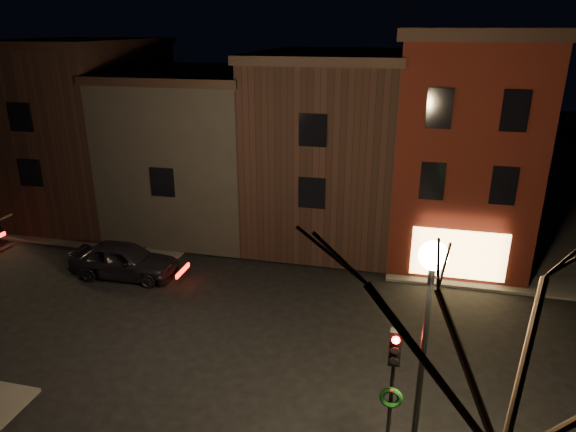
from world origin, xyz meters
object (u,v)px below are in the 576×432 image
object	(u,v)px
bare_tree_right	(524,339)
parked_car_a	(124,260)
street_lamp_near	(428,304)
traffic_signal	(393,378)

from	to	relation	value
bare_tree_right	parked_car_a	world-z (taller)	bare_tree_right
street_lamp_near	bare_tree_right	size ratio (longest dim) A/B	0.76
street_lamp_near	bare_tree_right	distance (m)	2.98
traffic_signal	bare_tree_right	xyz separation A→B (m)	(1.90, -2.99, 3.34)
traffic_signal	bare_tree_right	bearing A→B (deg)	-57.59
bare_tree_right	parked_car_a	xyz separation A→B (m)	(-14.04, 11.22, -5.33)
street_lamp_near	traffic_signal	xyz separation A→B (m)	(-0.60, 0.49, -2.37)
traffic_signal	bare_tree_right	distance (m)	4.87
parked_car_a	traffic_signal	bearing A→B (deg)	-125.87
traffic_signal	bare_tree_right	size ratio (longest dim) A/B	0.48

